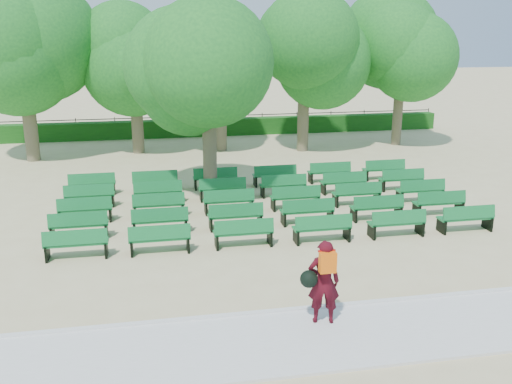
# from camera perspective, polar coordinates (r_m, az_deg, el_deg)

# --- Properties ---
(ground) EXTENTS (120.00, 120.00, 0.00)m
(ground) POSITION_cam_1_polar(r_m,az_deg,el_deg) (17.87, 0.38, -2.45)
(ground) COLOR #C6B483
(paving) EXTENTS (30.00, 2.20, 0.06)m
(paving) POSITION_cam_1_polar(r_m,az_deg,el_deg) (11.32, 7.95, -14.17)
(paving) COLOR silver
(paving) RESTS_ON ground
(curb) EXTENTS (30.00, 0.12, 0.10)m
(curb) POSITION_cam_1_polar(r_m,az_deg,el_deg) (12.26, 6.21, -11.45)
(curb) COLOR silver
(curb) RESTS_ON ground
(hedge) EXTENTS (26.00, 0.70, 0.90)m
(hedge) POSITION_cam_1_polar(r_m,az_deg,el_deg) (31.23, -4.67, 6.47)
(hedge) COLOR #185315
(hedge) RESTS_ON ground
(fence) EXTENTS (26.00, 0.10, 1.02)m
(fence) POSITION_cam_1_polar(r_m,az_deg,el_deg) (31.70, -4.73, 5.79)
(fence) COLOR black
(fence) RESTS_ON ground
(tree_line) EXTENTS (21.80, 6.80, 7.04)m
(tree_line) POSITION_cam_1_polar(r_m,az_deg,el_deg) (27.41, -3.71, 4.15)
(tree_line) COLOR #1F7424
(tree_line) RESTS_ON ground
(bench_array) EXTENTS (1.63, 0.62, 1.01)m
(bench_array) POSITION_cam_1_polar(r_m,az_deg,el_deg) (18.39, 0.50, -1.63)
(bench_array) COLOR #136D31
(bench_array) RESTS_ON ground
(tree_among) EXTENTS (3.98, 3.98, 5.71)m
(tree_among) POSITION_cam_1_polar(r_m,az_deg,el_deg) (18.88, -4.80, 10.60)
(tree_among) COLOR brown
(tree_among) RESTS_ON ground
(person) EXTENTS (0.84, 0.54, 1.73)m
(person) POSITION_cam_1_polar(r_m,az_deg,el_deg) (11.33, 6.69, -8.82)
(person) COLOR #3F0912
(person) RESTS_ON ground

